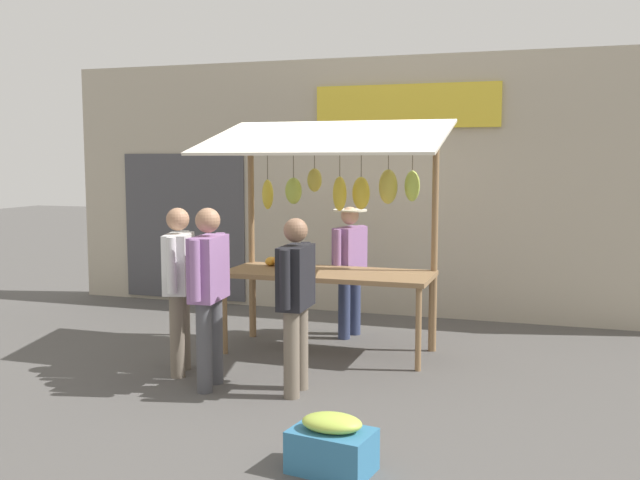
{
  "coord_description": "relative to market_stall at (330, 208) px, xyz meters",
  "views": [
    {
      "loc": [
        -2.26,
        7.29,
        2.07
      ],
      "look_at": [
        0.0,
        0.3,
        1.25
      ],
      "focal_mm": 40.74,
      "sensor_mm": 36.0,
      "label": 1
    }
  ],
  "objects": [
    {
      "name": "produce_crate_near",
      "position": [
        -0.92,
        2.93,
        -1.38
      ],
      "size": [
        0.59,
        0.44,
        0.4
      ],
      "color": "teal",
      "rests_on": "ground"
    },
    {
      "name": "ground_plane",
      "position": [
        -0.0,
        0.07,
        -1.56
      ],
      "size": [
        40.0,
        40.0,
        0.0
      ],
      "primitive_type": "plane",
      "color": "#514F4C"
    },
    {
      "name": "market_stall",
      "position": [
        0.0,
        0.0,
        0.0
      ],
      "size": [
        2.5,
        1.46,
        2.5
      ],
      "color": "olive",
      "rests_on": "ground"
    },
    {
      "name": "vendor_with_sunhat",
      "position": [
        -0.03,
        -0.68,
        -0.67
      ],
      "size": [
        0.39,
        0.65,
        1.53
      ],
      "rotation": [
        0.0,
        0.0,
        1.33
      ],
      "color": "navy",
      "rests_on": "ground"
    },
    {
      "name": "street_backdrop",
      "position": [
        0.05,
        -2.13,
        0.14
      ],
      "size": [
        9.0,
        0.3,
        3.4
      ],
      "color": "#B2A893",
      "rests_on": "ground"
    },
    {
      "name": "shopper_in_striped_shirt",
      "position": [
        0.66,
        1.56,
        -0.61
      ],
      "size": [
        0.26,
        0.7,
        1.64
      ],
      "rotation": [
        0.0,
        0.0,
        -1.49
      ],
      "color": "#4C4C51",
      "rests_on": "ground"
    },
    {
      "name": "shopper_with_shopping_bag",
      "position": [
        -0.14,
        1.47,
        -0.66
      ],
      "size": [
        0.23,
        0.68,
        1.56
      ],
      "rotation": [
        0.0,
        0.0,
        -1.54
      ],
      "color": "#726656",
      "rests_on": "ground"
    },
    {
      "name": "shopper_in_grey_tee",
      "position": [
        1.14,
        1.24,
        -0.63
      ],
      "size": [
        0.35,
        0.67,
        1.61
      ],
      "rotation": [
        0.0,
        0.0,
        -1.28
      ],
      "color": "#726656",
      "rests_on": "ground"
    }
  ]
}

